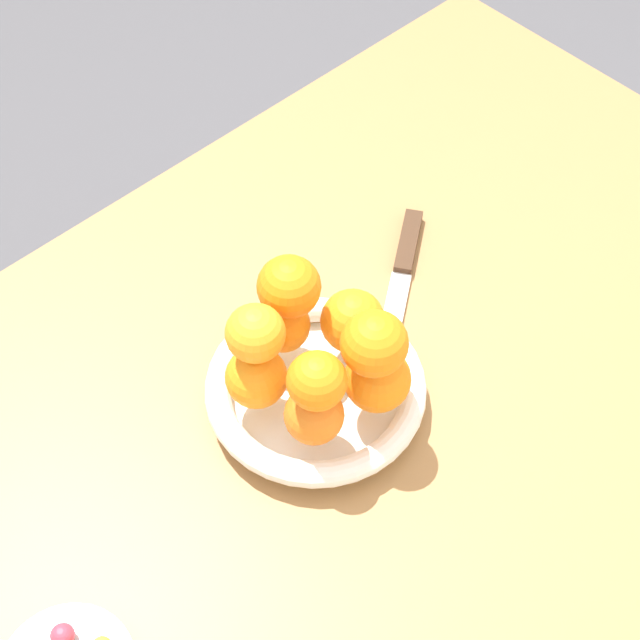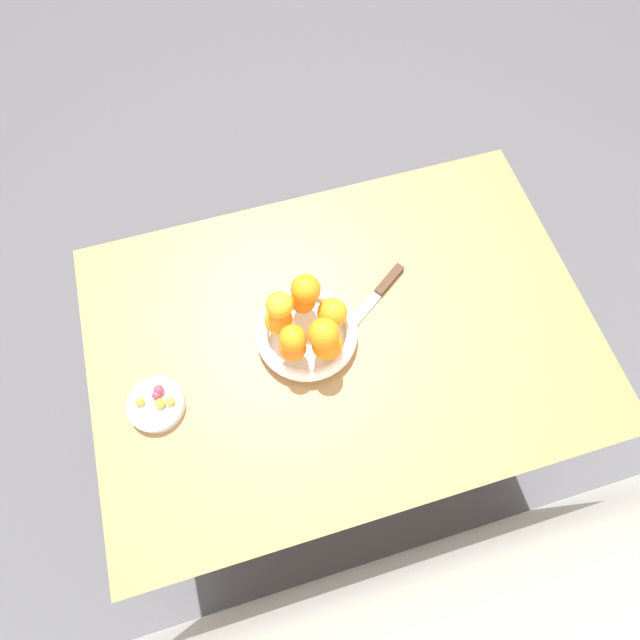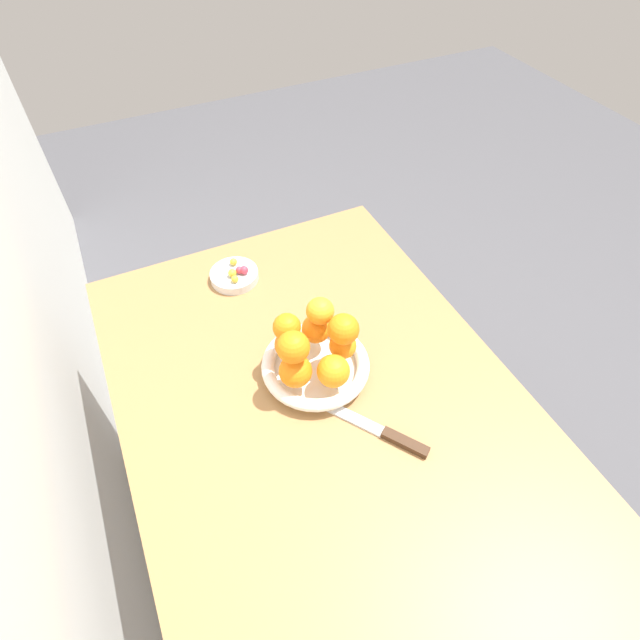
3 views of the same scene
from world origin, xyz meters
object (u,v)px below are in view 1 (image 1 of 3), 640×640
(dining_table, at_px, (376,412))
(orange_1, at_px, (283,325))
(orange_0, at_px, (353,321))
(orange_4, at_px, (377,379))
(orange_7, at_px, (289,287))
(fruit_bowl, at_px, (316,390))
(orange_2, at_px, (256,377))
(orange_6, at_px, (374,344))
(knife, at_px, (399,285))
(orange_8, at_px, (317,381))
(orange_5, at_px, (255,333))
(candy_ball_0, at_px, (63,635))
(orange_3, at_px, (314,415))

(dining_table, distance_m, orange_1, 0.18)
(orange_0, relative_size, orange_1, 1.17)
(orange_4, bearing_deg, orange_7, -82.37)
(fruit_bowl, distance_m, orange_2, 0.08)
(fruit_bowl, xyz_separation_m, orange_7, (-0.01, -0.05, 0.10))
(orange_6, xyz_separation_m, knife, (-0.15, -0.10, -0.13))
(dining_table, height_order, fruit_bowl, fruit_bowl)
(orange_6, xyz_separation_m, orange_8, (0.06, -0.01, -0.01))
(orange_6, bearing_deg, orange_1, -82.91)
(orange_6, bearing_deg, fruit_bowl, -67.96)
(fruit_bowl, height_order, orange_4, orange_4)
(orange_2, relative_size, orange_5, 1.08)
(orange_5, xyz_separation_m, orange_6, (-0.07, 0.08, 0.01))
(orange_4, bearing_deg, orange_1, -79.35)
(fruit_bowl, relative_size, orange_8, 4.02)
(fruit_bowl, xyz_separation_m, candy_ball_0, (0.32, 0.04, 0.01))
(orange_2, height_order, candy_ball_0, orange_2)
(orange_2, distance_m, orange_3, 0.07)
(orange_7, distance_m, candy_ball_0, 0.36)
(orange_2, relative_size, candy_ball_0, 2.89)
(orange_4, distance_m, knife, 0.18)
(orange_1, distance_m, knife, 0.17)
(orange_2, relative_size, orange_6, 0.97)
(fruit_bowl, height_order, candy_ball_0, candy_ball_0)
(orange_0, height_order, knife, orange_0)
(fruit_bowl, relative_size, knife, 0.98)
(orange_5, relative_size, knife, 0.25)
(orange_5, relative_size, orange_8, 1.02)
(orange_2, distance_m, orange_6, 0.13)
(orange_0, bearing_deg, candy_ball_0, 7.35)
(orange_3, distance_m, candy_ball_0, 0.29)
(orange_5, height_order, knife, orange_5)
(dining_table, bearing_deg, orange_4, 39.75)
(orange_2, bearing_deg, orange_5, -143.45)
(dining_table, bearing_deg, orange_5, -20.80)
(fruit_bowl, height_order, orange_6, orange_6)
(dining_table, bearing_deg, orange_2, -17.46)
(orange_5, height_order, orange_6, orange_6)
(orange_3, height_order, orange_8, orange_8)
(orange_1, relative_size, orange_3, 0.98)
(orange_5, bearing_deg, orange_0, 168.65)
(fruit_bowl, bearing_deg, orange_0, -170.14)
(fruit_bowl, xyz_separation_m, orange_5, (0.04, -0.03, 0.11))
(dining_table, height_order, candy_ball_0, candy_ball_0)
(orange_4, distance_m, candy_ball_0, 0.35)
(candy_ball_0, xyz_separation_m, knife, (-0.49, -0.08, -0.03))
(fruit_bowl, distance_m, orange_8, 0.12)
(orange_0, xyz_separation_m, knife, (-0.11, -0.04, -0.07))
(dining_table, distance_m, knife, 0.14)
(orange_8, bearing_deg, orange_7, -118.82)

